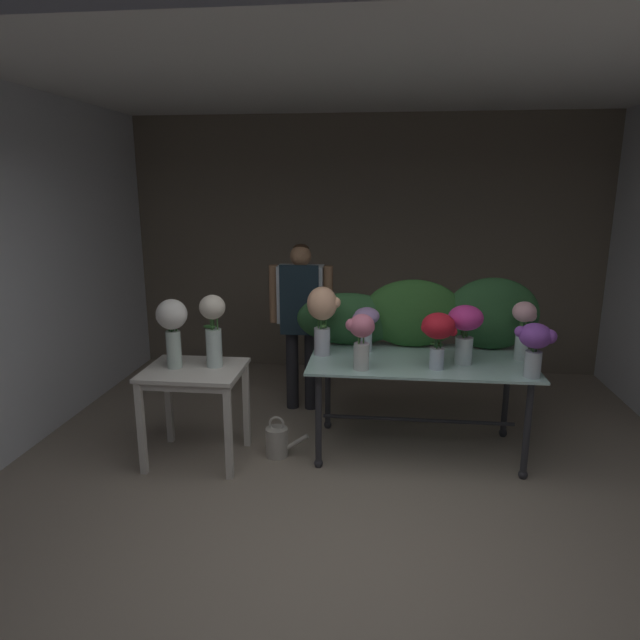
# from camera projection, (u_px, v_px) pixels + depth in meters

# --- Properties ---
(ground_plane) EXTENTS (8.27, 8.27, 0.00)m
(ground_plane) POSITION_uv_depth(u_px,v_px,m) (355.00, 431.00, 4.98)
(ground_plane) COLOR gray
(wall_back) EXTENTS (5.50, 0.12, 2.93)m
(wall_back) POSITION_uv_depth(u_px,v_px,m) (365.00, 246.00, 6.45)
(wall_back) COLOR #706656
(wall_back) RESTS_ON ground
(wall_left) EXTENTS (0.12, 3.88, 2.93)m
(wall_left) POSITION_uv_depth(u_px,v_px,m) (49.00, 264.00, 4.94)
(wall_left) COLOR silver
(wall_left) RESTS_ON ground
(ceiling_slab) EXTENTS (5.62, 3.88, 0.12)m
(ceiling_slab) POSITION_uv_depth(u_px,v_px,m) (361.00, 74.00, 4.28)
(ceiling_slab) COLOR silver
(ceiling_slab) RESTS_ON wall_back
(display_table_glass) EXTENTS (1.75, 0.93, 0.80)m
(display_table_glass) POSITION_uv_depth(u_px,v_px,m) (419.00, 373.00, 4.46)
(display_table_glass) COLOR #ACD7D1
(display_table_glass) RESTS_ON ground
(side_table_white) EXTENTS (0.75, 0.63, 0.77)m
(side_table_white) POSITION_uv_depth(u_px,v_px,m) (194.00, 380.00, 4.32)
(side_table_white) COLOR silver
(side_table_white) RESTS_ON ground
(florist) EXTENTS (0.61, 0.24, 1.62)m
(florist) POSITION_uv_depth(u_px,v_px,m) (301.00, 309.00, 5.27)
(florist) COLOR #232328
(florist) RESTS_ON ground
(foliage_backdrop) EXTENTS (2.03, 0.27, 0.61)m
(foliage_backdrop) POSITION_uv_depth(u_px,v_px,m) (421.00, 315.00, 4.69)
(foliage_backdrop) COLOR #28562D
(foliage_backdrop) RESTS_ON display_table_glass
(vase_blush_anemones) EXTENTS (0.18, 0.18, 0.47)m
(vase_blush_anemones) POSITION_uv_depth(u_px,v_px,m) (524.00, 325.00, 4.35)
(vase_blush_anemones) COLOR silver
(vase_blush_anemones) RESTS_ON display_table_glass
(vase_magenta_dahlias) EXTENTS (0.27, 0.27, 0.46)m
(vase_magenta_dahlias) POSITION_uv_depth(u_px,v_px,m) (465.00, 328.00, 4.24)
(vase_magenta_dahlias) COLOR silver
(vase_magenta_dahlias) RESTS_ON display_table_glass
(vase_crimson_peonies) EXTENTS (0.27, 0.25, 0.43)m
(vase_crimson_peonies) POSITION_uv_depth(u_px,v_px,m) (438.00, 332.00, 4.12)
(vase_crimson_peonies) COLOR silver
(vase_crimson_peonies) RESTS_ON display_table_glass
(vase_peach_snapdragons) EXTENTS (0.27, 0.24, 0.56)m
(vase_peach_snapdragons) POSITION_uv_depth(u_px,v_px,m) (323.00, 313.00, 4.46)
(vase_peach_snapdragons) COLOR silver
(vase_peach_snapdragons) RESTS_ON display_table_glass
(vase_violet_freesia) EXTENTS (0.28, 0.23, 0.40)m
(vase_violet_freesia) POSITION_uv_depth(u_px,v_px,m) (535.00, 343.00, 3.95)
(vase_violet_freesia) COLOR silver
(vase_violet_freesia) RESTS_ON display_table_glass
(vase_rosy_ranunculus) EXTENTS (0.22, 0.19, 0.43)m
(vase_rosy_ranunculus) POSITION_uv_depth(u_px,v_px,m) (361.00, 337.00, 4.12)
(vase_rosy_ranunculus) COLOR silver
(vase_rosy_ranunculus) RESTS_ON display_table_glass
(vase_lilac_carnations) EXTENTS (0.22, 0.21, 0.37)m
(vase_lilac_carnations) POSITION_uv_depth(u_px,v_px,m) (366.00, 323.00, 4.57)
(vase_lilac_carnations) COLOR silver
(vase_lilac_carnations) RESTS_ON display_table_glass
(vase_white_roses_tall) EXTENTS (0.25, 0.24, 0.54)m
(vase_white_roses_tall) POSITION_uv_depth(u_px,v_px,m) (172.00, 325.00, 4.24)
(vase_white_roses_tall) COLOR silver
(vase_white_roses_tall) RESTS_ON side_table_white
(vase_cream_lisianthus_tall) EXTENTS (0.20, 0.20, 0.57)m
(vase_cream_lisianthus_tall) POSITION_uv_depth(u_px,v_px,m) (213.00, 326.00, 4.27)
(vase_cream_lisianthus_tall) COLOR silver
(vase_cream_lisianthus_tall) RESTS_ON side_table_white
(watering_can) EXTENTS (0.35, 0.18, 0.34)m
(watering_can) POSITION_uv_depth(u_px,v_px,m) (277.00, 441.00, 4.50)
(watering_can) COLOR #B7B2A8
(watering_can) RESTS_ON ground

